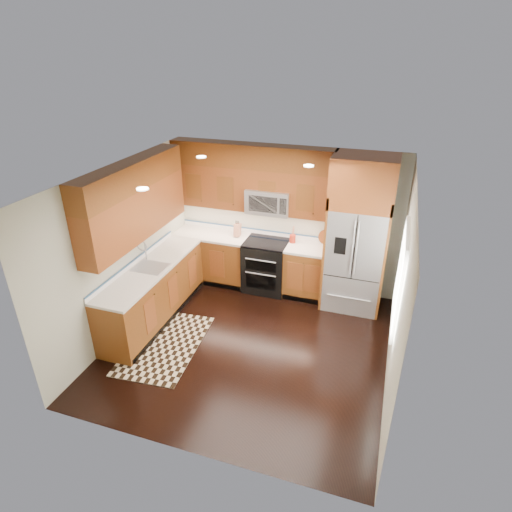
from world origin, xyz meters
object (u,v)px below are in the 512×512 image
(utensil_crock, at_px, (293,237))
(refrigerator, at_px, (358,235))
(range, at_px, (266,266))
(rug, at_px, (165,345))
(knife_block, at_px, (237,230))

(utensil_crock, bearing_deg, refrigerator, -8.75)
(range, xyz_separation_m, utensil_crock, (0.44, 0.13, 0.58))
(refrigerator, relative_size, utensil_crock, 8.52)
(rug, xyz_separation_m, knife_block, (0.37, 2.17, 1.05))
(refrigerator, xyz_separation_m, rug, (-2.50, -2.04, -1.30))
(refrigerator, relative_size, rug, 1.57)
(range, bearing_deg, refrigerator, -1.40)
(utensil_crock, bearing_deg, knife_block, -178.18)
(rug, bearing_deg, range, 60.89)
(refrigerator, distance_m, utensil_crock, 1.15)
(rug, xyz_separation_m, utensil_crock, (1.39, 2.21, 1.04))
(rug, height_order, knife_block, knife_block)
(knife_block, height_order, utensil_crock, utensil_crock)
(range, relative_size, refrigerator, 0.36)
(range, relative_size, knife_block, 3.26)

